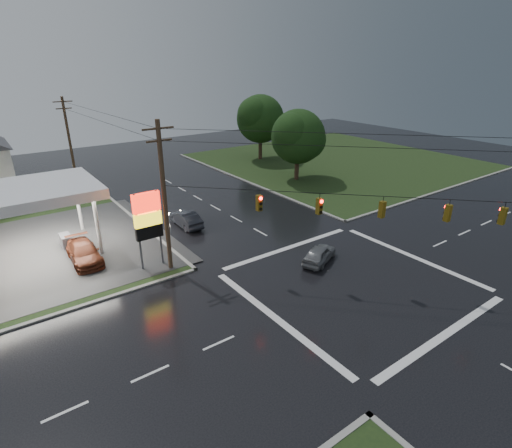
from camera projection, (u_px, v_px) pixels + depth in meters
ground at (353, 283)px, 28.15m from camera, size 120.00×120.00×0.00m
grass_ne at (338, 161)px, 61.67m from camera, size 36.00×36.00×0.08m
pylon_sign at (148, 218)px, 28.78m from camera, size 2.00×0.35×6.00m
utility_pole_nw at (164, 196)px, 27.92m from camera, size 2.20×0.32×11.00m
utility_pole_n at (69, 139)px, 49.34m from camera, size 2.20×0.32×10.50m
traffic_signals at (363, 196)px, 25.66m from camera, size 26.87×26.87×1.47m
tree_ne_near at (299, 137)px, 50.13m from camera, size 7.99×6.80×8.98m
tree_ne_far at (261, 119)px, 60.50m from camera, size 8.46×7.20×9.80m
car_north at (186, 219)px, 37.45m from camera, size 1.59×4.45×1.46m
car_crossing at (319, 254)px, 30.83m from camera, size 4.23×3.04×1.34m
car_pump at (84, 253)px, 30.85m from camera, size 2.26×5.19×1.49m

